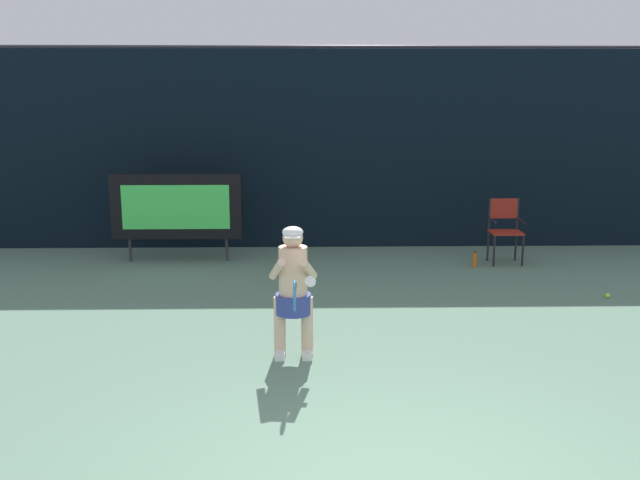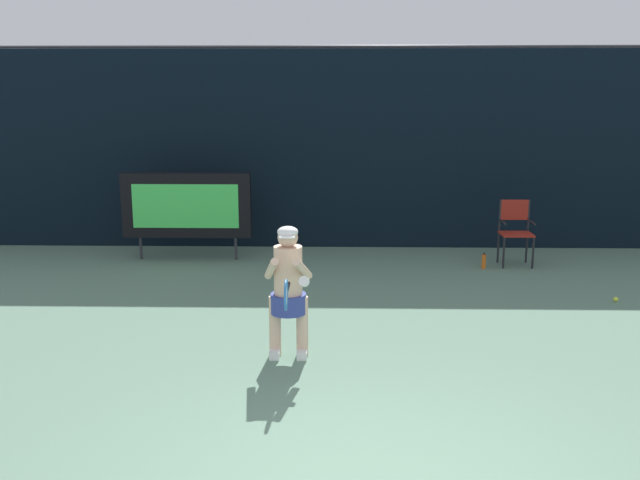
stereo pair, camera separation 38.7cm
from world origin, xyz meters
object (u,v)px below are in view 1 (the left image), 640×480
object	(u,v)px
umpire_chair	(505,227)
tennis_racket	(295,295)
tennis_player	(293,287)
tennis_ball_loose	(608,296)
water_bottle	(475,260)
scoreboard	(177,206)

from	to	relation	value
umpire_chair	tennis_racket	bearing A→B (deg)	-125.35
umpire_chair	tennis_player	xyz separation A→B (m)	(-3.51, -4.26, 0.17)
umpire_chair	tennis_ball_loose	xyz separation A→B (m)	(0.89, -2.13, -0.58)
water_bottle	tennis_racket	distance (m)	5.52
water_bottle	tennis_ball_loose	world-z (taller)	water_bottle
tennis_player	tennis_ball_loose	bearing A→B (deg)	25.83
scoreboard	tennis_ball_loose	distance (m)	6.92
water_bottle	tennis_player	size ratio (longest dim) A/B	0.18
umpire_chair	tennis_racket	size ratio (longest dim) A/B	1.79
tennis_player	tennis_racket	world-z (taller)	tennis_player
scoreboard	tennis_player	xyz separation A→B (m)	(2.04, -4.49, -0.16)
water_bottle	tennis_ball_loose	bearing A→B (deg)	-51.62
tennis_player	water_bottle	bearing A→B (deg)	53.40
umpire_chair	water_bottle	xyz separation A→B (m)	(-0.56, -0.29, -0.50)
scoreboard	water_bottle	bearing A→B (deg)	-6.03
tennis_ball_loose	tennis_player	bearing A→B (deg)	-154.17
water_bottle	tennis_racket	xyz separation A→B (m)	(-2.92, -4.62, 0.77)
tennis_player	tennis_ball_loose	xyz separation A→B (m)	(4.40, 2.13, -0.75)
scoreboard	tennis_player	world-z (taller)	scoreboard
umpire_chair	tennis_racket	world-z (taller)	umpire_chair
water_bottle	tennis_racket	size ratio (longest dim) A/B	0.44
scoreboard	water_bottle	world-z (taller)	scoreboard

